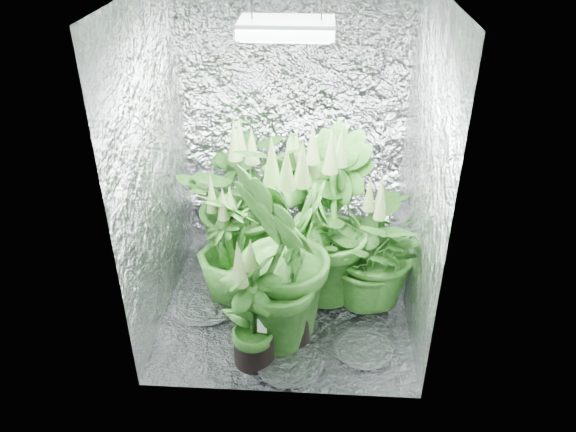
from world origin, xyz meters
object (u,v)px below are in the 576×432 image
(plant_g, at_px, (285,258))
(plant_e, at_px, (373,249))
(grow_lamp, at_px, (287,28))
(plant_b, at_px, (301,215))
(plant_a, at_px, (249,198))
(plant_c, at_px, (327,221))
(plant_d, at_px, (230,248))
(plant_f, at_px, (253,310))
(circulation_fan, at_px, (368,241))

(plant_g, bearing_deg, plant_e, 35.52)
(grow_lamp, distance_m, plant_b, 1.35)
(grow_lamp, bearing_deg, plant_a, 123.71)
(plant_c, bearing_deg, plant_d, -172.58)
(grow_lamp, bearing_deg, plant_f, -105.58)
(plant_b, distance_m, circulation_fan, 0.65)
(plant_b, relative_size, plant_d, 1.25)
(plant_c, height_order, plant_e, plant_c)
(plant_c, bearing_deg, plant_g, -116.81)
(grow_lamp, distance_m, plant_f, 1.55)
(plant_a, relative_size, plant_f, 1.33)
(plant_d, height_order, plant_g, plant_g)
(plant_a, distance_m, plant_e, 0.96)
(plant_b, xyz_separation_m, circulation_fan, (0.50, 0.22, -0.35))
(plant_c, relative_size, plant_g, 0.94)
(plant_b, bearing_deg, plant_e, -31.65)
(plant_e, bearing_deg, plant_g, -144.48)
(grow_lamp, bearing_deg, circulation_fan, 42.10)
(circulation_fan, bearing_deg, plant_d, -157.08)
(plant_g, bearing_deg, plant_d, 133.99)
(grow_lamp, relative_size, circulation_fan, 1.27)
(plant_b, xyz_separation_m, plant_c, (0.18, -0.19, 0.07))
(plant_d, xyz_separation_m, plant_f, (0.22, -0.59, -0.01))
(plant_c, height_order, plant_g, plant_g)
(circulation_fan, bearing_deg, plant_c, -132.30)
(grow_lamp, relative_size, plant_c, 0.40)
(plant_b, bearing_deg, plant_f, -105.28)
(plant_d, relative_size, plant_f, 1.02)
(plant_b, distance_m, plant_f, 0.91)
(plant_f, relative_size, circulation_fan, 2.20)
(plant_c, xyz_separation_m, plant_g, (-0.25, -0.49, 0.04))
(plant_e, height_order, circulation_fan, plant_e)
(plant_f, bearing_deg, circulation_fan, 55.91)
(grow_lamp, height_order, plant_c, grow_lamp)
(plant_a, xyz_separation_m, plant_d, (-0.08, -0.42, -0.14))
(plant_a, bearing_deg, plant_e, -27.37)
(plant_a, relative_size, plant_e, 1.08)
(plant_f, bearing_deg, plant_e, 38.90)
(plant_d, bearing_deg, plant_a, 79.17)
(grow_lamp, xyz_separation_m, plant_a, (-0.30, 0.45, -1.28))
(plant_f, relative_size, plant_g, 0.65)
(plant_c, height_order, circulation_fan, plant_c)
(plant_a, height_order, plant_d, plant_a)
(plant_a, xyz_separation_m, circulation_fan, (0.88, 0.07, -0.38))
(plant_b, bearing_deg, plant_g, -95.68)
(plant_g, relative_size, circulation_fan, 3.39)
(plant_f, bearing_deg, plant_g, 47.88)
(plant_c, relative_size, plant_f, 1.45)
(plant_b, distance_m, plant_e, 0.56)
(grow_lamp, distance_m, plant_e, 1.48)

